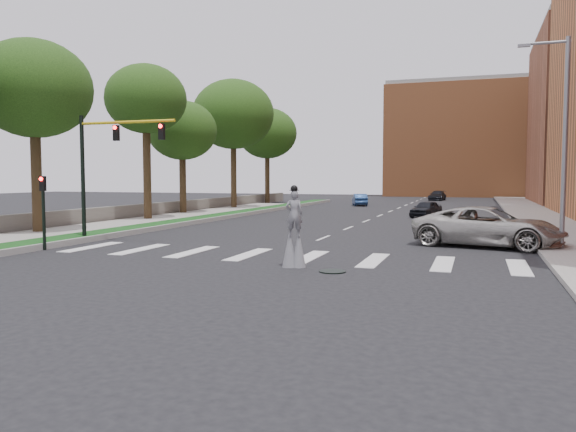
{
  "coord_description": "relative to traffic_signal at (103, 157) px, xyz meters",
  "views": [
    {
      "loc": [
        7.54,
        -20.15,
        3.19
      ],
      "look_at": [
        0.73,
        0.05,
        1.7
      ],
      "focal_mm": 35.0,
      "sensor_mm": 36.0,
      "label": 1
    }
  ],
  "objects": [
    {
      "name": "building_backdrop",
      "position": [
        15.78,
        75.0,
        4.85
      ],
      "size": [
        26.0,
        14.0,
        18.0
      ],
      "primitive_type": "cube",
      "color": "#CD7440",
      "rests_on": "ground"
    },
    {
      "name": "tree_4",
      "position": [
        -5.55,
        27.88,
        5.16
      ],
      "size": [
        8.02,
        8.02,
        12.74
      ],
      "color": "#332414",
      "rests_on": "ground"
    },
    {
      "name": "traffic_signal",
      "position": [
        0.0,
        0.0,
        0.0
      ],
      "size": [
        5.3,
        0.23,
        6.2
      ],
      "color": "black",
      "rests_on": "ground"
    },
    {
      "name": "car_near",
      "position": [
        13.55,
        22.22,
        -3.49
      ],
      "size": [
        2.58,
        4.16,
        1.32
      ],
      "primitive_type": "imported",
      "rotation": [
        0.0,
        0.0,
        -0.28
      ],
      "color": "black",
      "rests_on": "ground"
    },
    {
      "name": "secondary_signal",
      "position": [
        -0.52,
        -3.5,
        -2.2
      ],
      "size": [
        0.25,
        0.21,
        3.23
      ],
      "color": "black",
      "rests_on": "ground"
    },
    {
      "name": "car_mid",
      "position": [
        5.04,
        38.23,
        -3.49
      ],
      "size": [
        2.5,
        4.22,
        1.31
      ],
      "primitive_type": "imported",
      "rotation": [
        0.0,
        0.0,
        3.44
      ],
      "color": "navy",
      "rests_on": "ground"
    },
    {
      "name": "stone_wall",
      "position": [
        -7.22,
        19.0,
        -3.6
      ],
      "size": [
        0.5,
        56.0,
        1.1
      ],
      "primitive_type": "cube",
      "color": "#5E5951",
      "rests_on": "ground"
    },
    {
      "name": "tree_5",
      "position": [
        -6.4,
        39.53,
        4.16
      ],
      "size": [
        7.04,
        7.04,
        11.34
      ],
      "color": "#332414",
      "rests_on": "ground"
    },
    {
      "name": "grass_median",
      "position": [
        -1.72,
        17.0,
        -4.03
      ],
      "size": [
        2.0,
        60.0,
        0.25
      ],
      "primitive_type": "cube",
      "color": "#113E15",
      "rests_on": "ground"
    },
    {
      "name": "tree_2",
      "position": [
        -5.28,
        12.07,
        4.55
      ],
      "size": [
        5.8,
        5.8,
        11.23
      ],
      "color": "#332414",
      "rests_on": "ground"
    },
    {
      "name": "stilt_performer",
      "position": [
        11.25,
        -4.45,
        -3.03
      ],
      "size": [
        0.83,
        0.61,
        2.9
      ],
      "rotation": [
        0.0,
        0.0,
        3.42
      ],
      "color": "#332414",
      "rests_on": "ground"
    },
    {
      "name": "sidewalk_right",
      "position": [
        22.28,
        22.0,
        -4.06
      ],
      "size": [
        5.0,
        90.0,
        0.18
      ],
      "primitive_type": "cube",
      "color": "gray",
      "rests_on": "ground"
    },
    {
      "name": "tree_3",
      "position": [
        -6.29,
        19.04,
        2.9
      ],
      "size": [
        5.85,
        5.85,
        9.58
      ],
      "color": "#332414",
      "rests_on": "ground"
    },
    {
      "name": "manhole",
      "position": [
        12.78,
        -5.0,
        -4.13
      ],
      "size": [
        0.9,
        0.9,
        0.04
      ],
      "primitive_type": "cylinder",
      "color": "black",
      "rests_on": "ground"
    },
    {
      "name": "suv_crossing",
      "position": [
        17.85,
        3.92,
        -3.23
      ],
      "size": [
        7.12,
        4.45,
        1.84
      ],
      "primitive_type": "imported",
      "rotation": [
        0.0,
        0.0,
        1.35
      ],
      "color": "#B2AFA8",
      "rests_on": "ground"
    },
    {
      "name": "car_far",
      "position": [
        12.27,
        55.16,
        -3.5
      ],
      "size": [
        2.36,
        4.68,
        1.3
      ],
      "primitive_type": "imported",
      "rotation": [
        0.0,
        0.0,
        -0.12
      ],
      "color": "black",
      "rests_on": "ground"
    },
    {
      "name": "streetlight",
      "position": [
        20.68,
        3.0,
        0.75
      ],
      "size": [
        2.05,
        0.2,
        9.0
      ],
      "color": "slate",
      "rests_on": "ground"
    },
    {
      "name": "ground_plane",
      "position": [
        9.78,
        -3.0,
        -4.15
      ],
      "size": [
        160.0,
        160.0,
        0.0
      ],
      "primitive_type": "plane",
      "color": "black",
      "rests_on": "ground"
    },
    {
      "name": "sidewalk_left",
      "position": [
        -4.72,
        7.0,
        -4.06
      ],
      "size": [
        4.0,
        60.0,
        0.18
      ],
      "primitive_type": "cube",
      "color": "gray",
      "rests_on": "ground"
    },
    {
      "name": "tree_1",
      "position": [
        -5.65,
        1.71,
        3.79
      ],
      "size": [
        6.26,
        6.26,
        10.64
      ],
      "color": "#332414",
      "rests_on": "ground"
    },
    {
      "name": "median_curb",
      "position": [
        -0.67,
        17.0,
        -4.01
      ],
      "size": [
        0.2,
        60.0,
        0.28
      ],
      "primitive_type": "cube",
      "color": "gray",
      "rests_on": "ground"
    }
  ]
}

